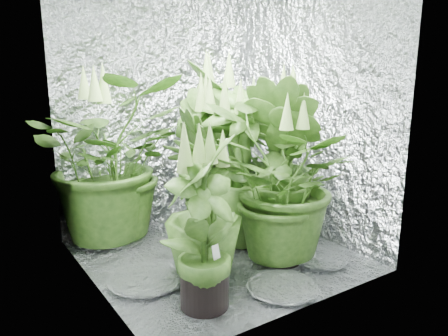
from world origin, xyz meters
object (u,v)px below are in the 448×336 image
plant_f (204,225)px  circulation_fan (251,202)px  plant_b (217,145)px  plant_g (281,164)px  plant_h (242,168)px  plant_d (204,211)px  plant_c (207,162)px  plant_e (283,183)px  plant_a (108,158)px

plant_f → circulation_fan: plant_f is taller
plant_b → circulation_fan: bearing=-20.9°
plant_g → plant_h: (-0.19, 0.19, -0.04)m
plant_f → plant_d: bearing=58.6°
plant_c → plant_d: plant_c is taller
plant_e → plant_h: bearing=95.4°
plant_b → circulation_fan: size_ratio=3.88×
plant_a → plant_h: (0.74, -0.55, -0.06)m
plant_c → plant_d: size_ratio=1.30×
plant_f → plant_e: bearing=16.3°
plant_f → plant_h: 0.89m
plant_g → plant_e: bearing=-127.8°
plant_b → plant_g: (0.11, -0.62, -0.05)m
plant_f → circulation_fan: size_ratio=2.80×
plant_c → plant_f: size_ratio=1.21×
plant_a → plant_h: plant_a is taller
plant_g → plant_h: size_ratio=1.06×
plant_b → plant_e: 0.83m
plant_g → circulation_fan: 0.69m
plant_h → plant_e: bearing=-84.6°
plant_g → plant_h: bearing=135.8°
plant_e → plant_h: (-0.04, 0.39, 0.02)m
plant_a → plant_b: plant_b is taller
plant_f → plant_g: size_ratio=0.78×
plant_f → circulation_fan: bearing=42.8°
plant_d → circulation_fan: plant_d is taller
plant_d → circulation_fan: bearing=37.9°
plant_d → plant_e: size_ratio=0.84×
plant_c → plant_d: bearing=-122.7°
plant_e → plant_c: bearing=104.1°
circulation_fan → plant_d: bearing=-138.9°
plant_g → plant_c: bearing=125.7°
plant_d → circulation_fan: size_ratio=2.61×
plant_h → plant_f: bearing=-138.1°
plant_b → plant_c: bearing=-139.2°
plant_a → plant_g: plant_a is taller
plant_b → plant_f: bearing=-125.9°
plant_a → plant_h: 0.93m
plant_f → plant_h: size_ratio=0.83×
plant_d → plant_f: bearing=-121.4°
plant_b → plant_d: plant_b is taller
plant_f → plant_g: 0.95m
plant_c → circulation_fan: plant_c is taller
plant_g → plant_b: bearing=100.2°
plant_c → plant_h: 0.28m
plant_c → plant_h: plant_c is taller
plant_g → plant_h: 0.27m
plant_b → plant_f: (-0.74, -1.03, -0.18)m
plant_a → plant_f: bearing=-85.9°
plant_d → plant_g: size_ratio=0.73×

